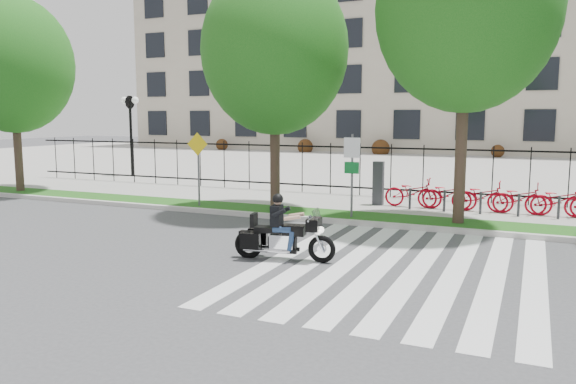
% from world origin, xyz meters
% --- Properties ---
extents(ground, '(120.00, 120.00, 0.00)m').
position_xyz_m(ground, '(0.00, 0.00, 0.00)').
color(ground, '#3D3D40').
rests_on(ground, ground).
extents(curb, '(60.00, 0.20, 0.15)m').
position_xyz_m(curb, '(0.00, 4.10, 0.07)').
color(curb, '#B8B4AD').
rests_on(curb, ground).
extents(grass_verge, '(60.00, 1.50, 0.15)m').
position_xyz_m(grass_verge, '(0.00, 4.95, 0.07)').
color(grass_verge, '#195114').
rests_on(grass_verge, ground).
extents(sidewalk, '(60.00, 3.50, 0.15)m').
position_xyz_m(sidewalk, '(0.00, 7.45, 0.07)').
color(sidewalk, '#98968F').
rests_on(sidewalk, ground).
extents(plaza, '(80.00, 34.00, 0.10)m').
position_xyz_m(plaza, '(0.00, 25.00, 0.05)').
color(plaza, '#98968F').
rests_on(plaza, ground).
extents(crosswalk_stripes, '(5.70, 8.00, 0.01)m').
position_xyz_m(crosswalk_stripes, '(4.83, 0.00, 0.01)').
color(crosswalk_stripes, silver).
rests_on(crosswalk_stripes, ground).
extents(iron_fence, '(30.00, 0.06, 2.00)m').
position_xyz_m(iron_fence, '(0.00, 9.20, 1.15)').
color(iron_fence, black).
rests_on(iron_fence, sidewalk).
extents(office_building, '(60.00, 21.90, 20.15)m').
position_xyz_m(office_building, '(0.00, 44.92, 9.97)').
color(office_building, '#AD9F8B').
rests_on(office_building, ground).
extents(lamp_post_left, '(1.06, 0.70, 4.25)m').
position_xyz_m(lamp_post_left, '(-12.00, 12.00, 3.21)').
color(lamp_post_left, black).
rests_on(lamp_post_left, ground).
extents(street_tree_0, '(4.74, 4.74, 7.80)m').
position_xyz_m(street_tree_0, '(-11.99, 4.95, 5.21)').
color(street_tree_0, '#38261E').
rests_on(street_tree_0, grass_verge).
extents(street_tree_1, '(4.68, 4.68, 7.80)m').
position_xyz_m(street_tree_1, '(-0.41, 4.95, 5.26)').
color(street_tree_1, '#38261E').
rests_on(street_tree_1, grass_verge).
extents(street_tree_2, '(4.98, 4.98, 8.83)m').
position_xyz_m(street_tree_2, '(5.40, 4.95, 6.11)').
color(street_tree_2, '#38261E').
rests_on(street_tree_2, grass_verge).
extents(bike_share_station, '(8.92, 0.87, 1.50)m').
position_xyz_m(bike_share_station, '(6.88, 7.20, 0.65)').
color(bike_share_station, '#2D2D33').
rests_on(bike_share_station, sidewalk).
extents(sign_pole_regulatory, '(0.50, 0.09, 2.50)m').
position_xyz_m(sign_pole_regulatory, '(2.31, 4.58, 1.74)').
color(sign_pole_regulatory, '#59595B').
rests_on(sign_pole_regulatory, grass_verge).
extents(sign_pole_warning, '(0.78, 0.09, 2.49)m').
position_xyz_m(sign_pole_warning, '(-3.11, 4.58, 1.74)').
color(sign_pole_warning, '#59595B').
rests_on(sign_pole_warning, grass_verge).
extents(motorcycle_rider, '(2.32, 0.83, 1.80)m').
position_xyz_m(motorcycle_rider, '(2.31, -0.42, 0.60)').
color(motorcycle_rider, black).
rests_on(motorcycle_rider, ground).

